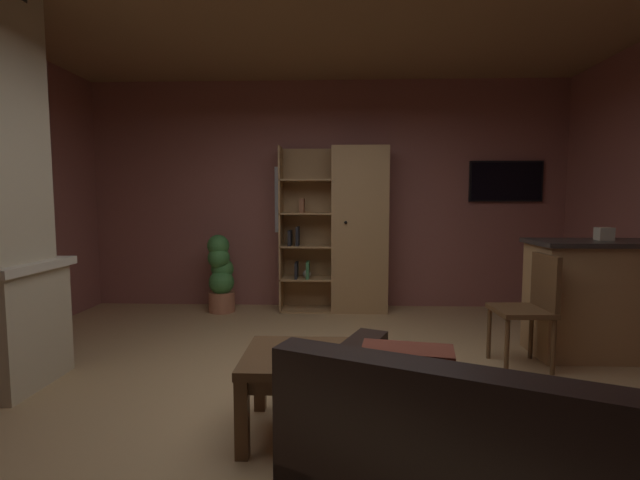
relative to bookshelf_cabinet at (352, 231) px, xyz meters
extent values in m
cube|color=tan|center=(-0.31, -2.43, -1.00)|extent=(5.95, 5.36, 0.02)
cube|color=#8E544C|center=(-0.31, 0.27, 0.44)|extent=(6.07, 0.06, 2.84)
cube|color=white|center=(-0.58, 0.24, 0.38)|extent=(0.78, 0.01, 0.83)
cube|color=#A87F51|center=(0.09, -0.01, 0.01)|extent=(0.68, 0.38, 1.99)
cube|color=#A87F51|center=(-0.56, 0.17, 0.01)|extent=(0.62, 0.02, 1.99)
cube|color=#A87F51|center=(-0.86, -0.01, 0.01)|extent=(0.02, 0.38, 1.99)
sphere|color=black|center=(-0.08, -0.21, 0.11)|extent=(0.04, 0.04, 0.04)
cube|color=#A87F51|center=(-0.56, -0.01, -0.98)|extent=(0.62, 0.38, 0.02)
cube|color=#A87F51|center=(-0.56, -0.01, -0.59)|extent=(0.62, 0.38, 0.02)
cube|color=#A87F51|center=(-0.56, -0.01, -0.19)|extent=(0.62, 0.38, 0.02)
cube|color=#A87F51|center=(-0.56, -0.01, 0.21)|extent=(0.62, 0.38, 0.02)
cube|color=#A87F51|center=(-0.56, -0.01, 0.61)|extent=(0.62, 0.38, 0.02)
cube|color=black|center=(-0.67, -0.06, -0.48)|extent=(0.03, 0.23, 0.19)
cube|color=black|center=(-0.66, -0.06, -0.06)|extent=(0.03, 0.23, 0.23)
cube|color=brown|center=(-0.60, -0.06, 0.31)|extent=(0.05, 0.23, 0.17)
cube|color=#387247|center=(-0.53, -0.06, -0.48)|extent=(0.03, 0.23, 0.20)
cube|color=black|center=(-0.75, -0.06, -0.09)|extent=(0.04, 0.23, 0.18)
sphere|color=beige|center=(-0.55, -0.01, -0.54)|extent=(0.10, 0.10, 0.10)
cube|color=#A87F51|center=(2.21, -1.53, -0.50)|extent=(1.35, 0.53, 0.97)
cube|color=#2D2826|center=(2.21, -1.53, 0.00)|extent=(1.41, 0.59, 0.04)
cube|color=#BFB299|center=(2.11, -1.51, 0.08)|extent=(0.13, 0.13, 0.11)
cube|color=black|center=(0.32, -4.14, -0.36)|extent=(1.47, 0.73, 0.42)
cube|color=black|center=(-0.16, -3.51, -0.65)|extent=(0.49, 0.89, 0.67)
cube|color=tan|center=(0.46, -3.84, -0.47)|extent=(0.44, 0.42, 0.37)
cube|color=brown|center=(0.38, -4.00, -0.47)|extent=(0.44, 0.25, 0.34)
cube|color=brown|center=(0.10, -3.61, -0.42)|extent=(0.39, 0.23, 0.39)
cube|color=brown|center=(-0.38, -2.91, -0.54)|extent=(0.67, 0.62, 0.05)
cube|color=brown|center=(-0.38, -2.91, -0.60)|extent=(0.60, 0.56, 0.08)
cube|color=brown|center=(-0.68, -3.18, -0.77)|extent=(0.07, 0.07, 0.42)
cube|color=brown|center=(-0.09, -3.18, -0.77)|extent=(0.07, 0.07, 0.42)
cube|color=brown|center=(-0.68, -2.64, -0.77)|extent=(0.07, 0.07, 0.42)
cube|color=brown|center=(-0.09, -2.64, -0.77)|extent=(0.07, 0.07, 0.42)
cube|color=#387247|center=(-0.43, -2.96, -0.50)|extent=(0.14, 0.13, 0.02)
cube|color=brown|center=(1.31, -1.81, -0.53)|extent=(0.44, 0.44, 0.04)
cube|color=brown|center=(1.50, -1.80, -0.29)|extent=(0.06, 0.40, 0.44)
cylinder|color=brown|center=(1.12, -1.64, -0.76)|extent=(0.04, 0.04, 0.46)
cylinder|color=brown|center=(1.13, -2.00, -0.76)|extent=(0.04, 0.04, 0.46)
cylinder|color=brown|center=(1.48, -1.62, -0.76)|extent=(0.04, 0.04, 0.46)
cylinder|color=brown|center=(1.49, -1.98, -0.76)|extent=(0.04, 0.04, 0.46)
cylinder|color=#B77051|center=(-1.58, -0.12, -0.86)|extent=(0.32, 0.32, 0.24)
sphere|color=#3D7F3D|center=(-1.58, -0.14, -0.62)|extent=(0.30, 0.30, 0.30)
sphere|color=#3D7F3D|center=(-1.58, -0.09, -0.47)|extent=(0.27, 0.27, 0.27)
sphere|color=#3D7F3D|center=(-1.60, -0.15, -0.32)|extent=(0.26, 0.26, 0.26)
sphere|color=#3D7F3D|center=(-1.61, -0.13, -0.18)|extent=(0.26, 0.26, 0.26)
cube|color=black|center=(1.91, 0.21, 0.60)|extent=(0.89, 0.05, 0.50)
cube|color=black|center=(1.91, 0.19, 0.60)|extent=(0.85, 0.01, 0.46)
camera|label=1|loc=(-0.19, -5.38, 0.36)|focal=24.79mm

